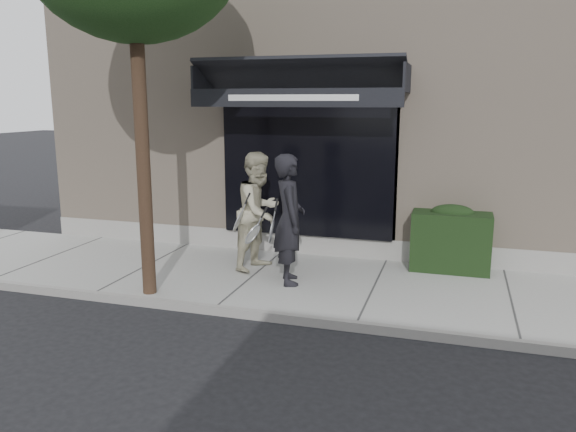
% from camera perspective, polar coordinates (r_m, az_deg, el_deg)
% --- Properties ---
extents(ground, '(80.00, 80.00, 0.00)m').
position_cam_1_polar(ground, '(8.99, 8.73, -7.75)').
color(ground, black).
rests_on(ground, ground).
extents(sidewalk, '(20.00, 3.00, 0.12)m').
position_cam_1_polar(sidewalk, '(8.97, 8.74, -7.39)').
color(sidewalk, gray).
rests_on(sidewalk, ground).
extents(curb, '(20.00, 0.10, 0.14)m').
position_cam_1_polar(curb, '(7.53, 6.99, -11.05)').
color(curb, gray).
rests_on(curb, ground).
extents(building_facade, '(14.30, 8.04, 5.64)m').
position_cam_1_polar(building_facade, '(13.41, 12.22, 10.41)').
color(building_facade, '#B9A48D').
rests_on(building_facade, ground).
extents(hedge, '(1.30, 0.70, 1.14)m').
position_cam_1_polar(hedge, '(9.93, 16.21, -2.26)').
color(hedge, black).
rests_on(hedge, sidewalk).
extents(pedestrian_front, '(0.95, 1.02, 2.05)m').
position_cam_1_polar(pedestrian_front, '(8.76, 0.11, -0.35)').
color(pedestrian_front, black).
rests_on(pedestrian_front, sidewalk).
extents(pedestrian_back, '(1.02, 1.16, 2.01)m').
position_cam_1_polar(pedestrian_back, '(9.53, -2.94, 0.50)').
color(pedestrian_back, '#B4AE90').
rests_on(pedestrian_back, sidewalk).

